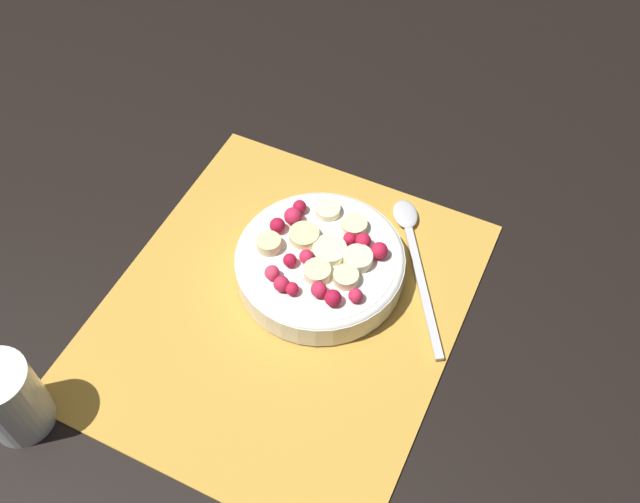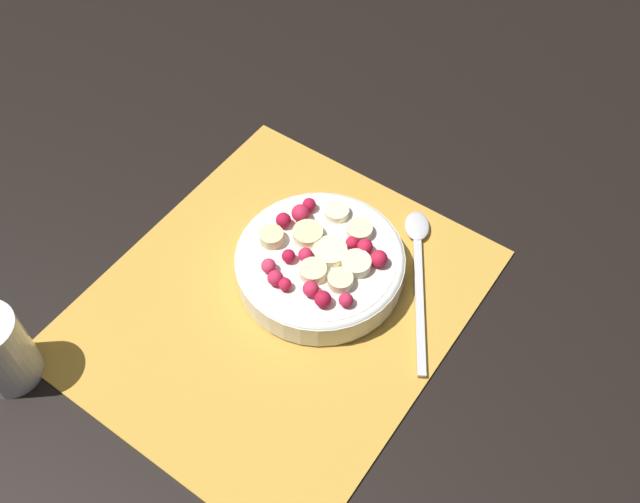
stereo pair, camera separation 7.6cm
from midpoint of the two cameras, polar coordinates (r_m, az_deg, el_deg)
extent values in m
plane|color=black|center=(0.78, -5.76, -4.77)|extent=(3.00, 3.00, 0.00)
cube|color=gold|center=(0.78, -5.77, -4.66)|extent=(0.42, 0.37, 0.01)
cylinder|color=silver|center=(0.78, -2.78, -1.30)|extent=(0.19, 0.19, 0.03)
torus|color=silver|center=(0.77, -2.82, -0.76)|extent=(0.19, 0.19, 0.01)
cylinder|color=white|center=(0.77, -2.83, -0.57)|extent=(0.17, 0.17, 0.00)
cylinder|color=#F4EAB7|center=(0.76, 0.19, -0.77)|extent=(0.04, 0.04, 0.01)
cylinder|color=beige|center=(0.79, -0.03, 1.92)|extent=(0.03, 0.03, 0.01)
cylinder|color=#F4EAB7|center=(0.77, -2.06, -0.08)|extent=(0.04, 0.04, 0.01)
cylinder|color=beige|center=(0.78, -4.07, 1.10)|extent=(0.05, 0.05, 0.01)
cylinder|color=beige|center=(0.75, -3.15, -1.83)|extent=(0.04, 0.04, 0.01)
cylinder|color=#F4EAB7|center=(0.80, -1.94, 3.10)|extent=(0.04, 0.04, 0.01)
cylinder|color=beige|center=(0.77, -6.93, 0.44)|extent=(0.03, 0.03, 0.01)
cylinder|color=beige|center=(0.74, -0.84, -2.28)|extent=(0.04, 0.04, 0.01)
sphere|color=#DB3356|center=(0.75, -6.77, -1.90)|extent=(0.02, 0.02, 0.02)
sphere|color=#B21433|center=(0.76, -5.31, -0.89)|extent=(0.01, 0.01, 0.01)
sphere|color=#D12347|center=(0.73, -0.12, -3.76)|extent=(0.02, 0.02, 0.02)
sphere|color=#D12347|center=(0.73, -3.07, -3.27)|extent=(0.02, 0.02, 0.02)
sphere|color=#B21433|center=(0.73, -1.96, -3.94)|extent=(0.02, 0.02, 0.02)
sphere|color=#B21433|center=(0.79, -6.21, 1.91)|extent=(0.02, 0.02, 0.02)
sphere|color=red|center=(0.74, -5.35, -3.42)|extent=(0.01, 0.01, 0.01)
sphere|color=#D12347|center=(0.79, -4.94, 2.66)|extent=(0.02, 0.02, 0.02)
sphere|color=#B21433|center=(0.80, -4.37, 3.42)|extent=(0.02, 0.02, 0.02)
sphere|color=#D12347|center=(0.76, -3.96, -0.61)|extent=(0.02, 0.02, 0.02)
sphere|color=#D12347|center=(0.74, -5.97, -2.60)|extent=(0.02, 0.02, 0.02)
sphere|color=red|center=(0.77, 0.66, 0.68)|extent=(0.02, 0.02, 0.02)
sphere|color=red|center=(0.76, 1.92, -0.12)|extent=(0.02, 0.02, 0.02)
sphere|color=red|center=(0.77, -0.44, 0.86)|extent=(0.01, 0.01, 0.01)
cube|color=silver|center=(0.79, 5.50, -3.23)|extent=(0.15, 0.10, 0.00)
ellipsoid|color=silver|center=(0.85, 4.29, 2.84)|extent=(0.05, 0.05, 0.01)
cylinder|color=white|center=(0.75, -26.35, -10.71)|extent=(0.06, 0.06, 0.09)
camera|label=1|loc=(0.04, -92.87, -3.86)|focal=40.00mm
camera|label=2|loc=(0.04, 87.13, 3.86)|focal=40.00mm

